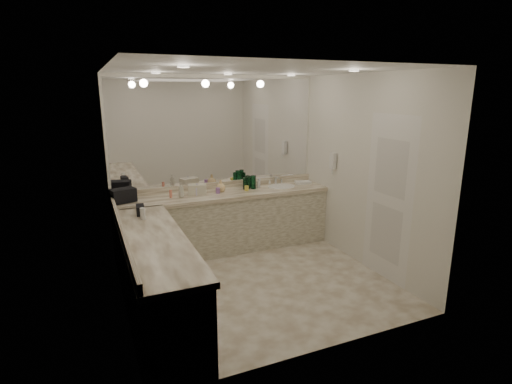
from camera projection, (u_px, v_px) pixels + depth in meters
name	position (u px, v px, depth m)	size (l,w,h in m)	color
floor	(257.00, 282.00, 5.09)	(3.20, 3.20, 0.00)	silver
ceiling	(257.00, 69.00, 4.45)	(3.20, 3.20, 0.00)	white
wall_back	(218.00, 163.00, 6.11)	(3.20, 0.02, 2.60)	silver
wall_left	(116.00, 196.00, 4.16)	(0.02, 3.00, 2.60)	silver
wall_right	(365.00, 172.00, 5.39)	(0.02, 3.00, 2.60)	silver
vanity_back_base	(225.00, 223.00, 6.06)	(3.20, 0.60, 0.84)	silver
vanity_back_top	(225.00, 195.00, 5.94)	(3.20, 0.64, 0.06)	#F6E9CE
vanity_left_base	(155.00, 280.00, 4.22)	(0.60, 2.40, 0.84)	silver
vanity_left_top	(154.00, 240.00, 4.11)	(0.64, 2.42, 0.06)	#F6E9CE
backsplash_back	(218.00, 185.00, 6.18)	(3.20, 0.04, 0.10)	#F6E9CE
backsplash_left	(121.00, 228.00, 4.25)	(0.04, 3.00, 0.10)	#F6E9CE
mirror_back	(217.00, 132.00, 5.98)	(3.12, 0.01, 1.55)	white
mirror_left	(113.00, 151.00, 4.04)	(0.01, 2.92, 1.55)	white
sink	(281.00, 187.00, 6.31)	(0.44, 0.44, 0.03)	white
faucet	(276.00, 180.00, 6.47)	(0.24, 0.16, 0.14)	silver
wall_phone	(333.00, 161.00, 5.98)	(0.06, 0.10, 0.24)	white
door	(388.00, 199.00, 5.00)	(0.02, 0.82, 2.10)	white
black_toiletry_bag	(123.00, 196.00, 5.39)	(0.32, 0.20, 0.18)	black
black_bag_spill	(140.00, 210.00, 4.86)	(0.09, 0.21, 0.11)	black
cream_cosmetic_case	(197.00, 189.00, 5.81)	(0.26, 0.16, 0.15)	beige
hand_towel	(303.00, 182.00, 6.50)	(0.24, 0.16, 0.04)	white
lotion_left	(143.00, 214.00, 4.68)	(0.06, 0.06, 0.14)	white
soap_bottle_a	(181.00, 190.00, 5.65)	(0.08, 0.08, 0.21)	beige
soap_bottle_b	(197.00, 189.00, 5.78)	(0.08, 0.08, 0.17)	silver
soap_bottle_c	(221.00, 186.00, 5.96)	(0.14, 0.14, 0.18)	#F1CC8B
green_bottle_0	(249.00, 182.00, 6.21)	(0.06, 0.06, 0.18)	#104D29
green_bottle_1	(247.00, 182.00, 6.13)	(0.07, 0.07, 0.21)	#104D29
green_bottle_2	(253.00, 182.00, 6.13)	(0.07, 0.07, 0.21)	#104D29
green_bottle_3	(251.00, 182.00, 6.23)	(0.06, 0.06, 0.18)	#104D29
green_bottle_4	(245.00, 183.00, 6.12)	(0.07, 0.07, 0.18)	#104D29
amenity_bottle_0	(247.00, 188.00, 6.03)	(0.06, 0.06, 0.08)	#F2D84C
amenity_bottle_1	(259.00, 183.00, 6.28)	(0.04, 0.04, 0.13)	silver
amenity_bottle_2	(258.00, 184.00, 6.21)	(0.04, 0.04, 0.11)	white
amenity_bottle_3	(218.00, 191.00, 5.88)	(0.06, 0.06, 0.09)	#9966B2
amenity_bottle_4	(171.00, 194.00, 5.63)	(0.04, 0.04, 0.11)	#E57F66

